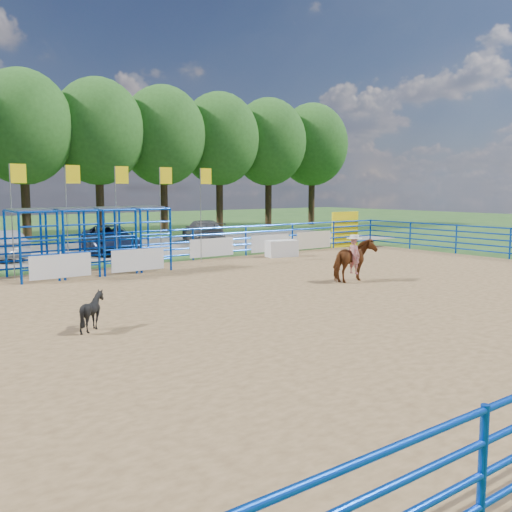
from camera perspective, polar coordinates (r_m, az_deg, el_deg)
name	(u,v)px	position (r m, az deg, el deg)	size (l,w,h in m)	color
ground	(281,303)	(16.60, 2.52, -4.75)	(120.00, 120.00, 0.00)	#365F26
arena_dirt	(281,303)	(16.59, 2.52, -4.72)	(30.00, 20.00, 0.02)	#9A784D
gravel_strip	(76,251)	(31.48, -17.57, 0.44)	(40.00, 10.00, 0.01)	gray
announcer_table	(282,248)	(27.56, 2.59, 0.76)	(1.49, 0.70, 0.80)	white
horse_and_rider	(354,258)	(20.42, 9.77, -0.23)	(1.86, 1.02, 2.30)	brown
calf	(92,311)	(13.88, -16.04, -5.32)	(0.73, 0.82, 0.91)	black
car_c	(110,239)	(30.29, -14.42, 1.65)	(2.33, 5.04, 1.40)	#161E38
car_d	(203,231)	(34.69, -5.30, 2.46)	(1.96, 4.82, 1.40)	#575759
perimeter_fence	(281,278)	(16.46, 2.53, -2.19)	(30.10, 20.10, 1.50)	#083CB8
chute_assembly	(100,241)	(23.08, -15.35, 1.44)	(19.32, 2.41, 4.20)	#083CB8
treeline	(22,121)	(40.13, -22.36, 12.34)	(56.40, 6.40, 11.24)	#3F2B19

